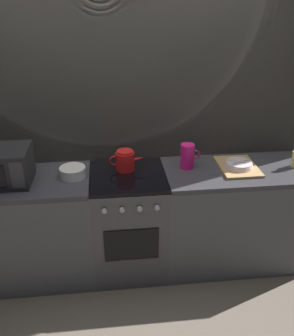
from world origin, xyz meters
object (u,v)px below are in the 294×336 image
Objects in this scene: kettle at (125,160)px; dish_pile at (238,166)px; stove_unit at (129,222)px; mixing_bowl at (73,172)px; pitcher at (188,156)px.

dish_pile is at bearing -5.01° from kettle.
kettle is (-0.01, 0.09, 0.53)m from stove_unit.
mixing_bowl is 1.32m from dish_pile.
kettle is 0.50m from pitcher.
kettle reaches higher than dish_pile.
pitcher is at bearing 3.86° from mixing_bowl.
pitcher is 0.42m from dish_pile.
dish_pile is at bearing -0.12° from mixing_bowl.
kettle is at bearing 178.26° from pitcher.
kettle reaches higher than stove_unit.
pitcher is at bearing -1.74° from kettle.
dish_pile is (0.41, -0.06, -0.08)m from pitcher.
dish_pile is at bearing -8.99° from pitcher.
kettle is at bearing 96.52° from stove_unit.
pitcher is at bearing 9.12° from stove_unit.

